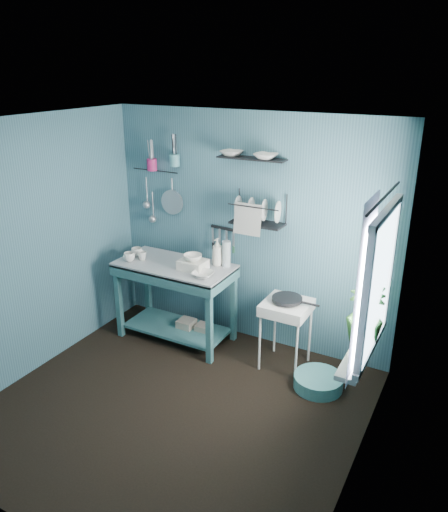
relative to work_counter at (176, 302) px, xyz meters
The scene contains 36 objects.
floor 1.34m from the work_counter, 57.55° to the right, with size 3.20×3.20×0.00m, color black.
ceiling 2.41m from the work_counter, 57.55° to the right, with size 3.20×3.20×0.00m, color silver.
wall_back 1.13m from the work_counter, 32.75° to the left, with size 3.20×3.20×0.00m, color #345C6B.
wall_front 2.77m from the work_counter, 75.22° to the right, with size 3.20×3.20×0.00m, color #345C6B.
wall_left 1.62m from the work_counter, 130.93° to the right, with size 3.00×3.00×0.00m, color #345C6B.
wall_right 2.64m from the work_counter, 25.06° to the right, with size 3.00×3.00×0.00m, color #345C6B.
work_counter is the anchor object (origin of this frame).
mug_left 0.71m from the work_counter, 161.57° to the right, with size 0.12×0.12×0.10m, color silver.
mug_mid 0.63m from the work_counter, behind, with size 0.10×0.10×0.09m, color silver.
mug_right 0.71m from the work_counter, behind, with size 0.12×0.12×0.10m, color silver.
wash_tub 0.56m from the work_counter, ahead, with size 0.28×0.22×0.10m, color beige.
tub_bowl 0.63m from the work_counter, ahead, with size 0.20×0.20×0.06m, color silver.
soap_bottle 0.76m from the work_counter, 25.46° to the left, with size 0.12×0.12×0.30m, color beige.
water_bottle 0.82m from the work_counter, 22.93° to the left, with size 0.09×0.09×0.28m, color #AAB9BE.
counter_bowl 0.67m from the work_counter, 18.43° to the right, with size 0.22×0.22×0.05m, color silver.
hotplate_stand 1.29m from the work_counter, ahead, with size 0.45×0.45×0.72m, color silver.
frying_pan 1.32m from the work_counter, ahead, with size 0.30×0.30×0.04m, color black.
knife_strip 0.98m from the work_counter, 46.42° to the left, with size 0.32×0.02×0.03m, color black.
dish_rack 1.41m from the work_counter, 20.15° to the left, with size 0.55×0.24×0.32m, color black.
upper_shelf 1.79m from the work_counter, 24.40° to the left, with size 0.70×0.18×0.01m, color black.
shelf_bowl_left 1.75m from the work_counter, 33.09° to the left, with size 0.22×0.22×0.05m, color silver.
shelf_bowl_right 1.88m from the work_counter, 20.63° to the left, with size 0.22×0.22×0.05m, color silver.
utensil_cup_magenta 1.54m from the work_counter, 144.24° to the left, with size 0.11×0.11×0.13m, color #AC1F5E.
utensil_cup_teal 1.55m from the work_counter, 117.97° to the left, with size 0.11×0.11×0.13m, color teal.
colander 1.12m from the work_counter, 124.21° to the left, with size 0.28×0.28×0.03m, color #A6A7AE.
ladle_outer 1.33m from the work_counter, 147.32° to the left, with size 0.01×0.01×0.30m, color #A6A7AE.
ladle_inner 1.16m from the work_counter, 143.75° to the left, with size 0.01×0.01×0.30m, color #A6A7AE.
hook_rail 1.49m from the work_counter, 140.48° to the left, with size 0.01×0.01×0.60m, color black.
window_glass 2.53m from the work_counter, 15.20° to the right, with size 1.10×1.10×0.00m, color white.
windowsill 2.29m from the work_counter, 15.77° to the right, with size 0.16×0.95×0.04m, color silver.
curtain 2.58m from the work_counter, 22.61° to the right, with size 1.35×1.35×0.00m, color white.
curtain_rod 2.80m from the work_counter, 15.50° to the right, with size 0.02×0.02×1.05m, color black.
potted_plant 2.32m from the work_counter, 14.01° to the right, with size 0.28×0.28×0.51m, color #2E692A.
storage_tin_large 0.36m from the work_counter, 26.57° to the left, with size 0.18×0.18×0.22m, color gray.
storage_tin_small 0.47m from the work_counter, 14.93° to the left, with size 0.15×0.15×0.20m, color gray.
floor_basin 1.77m from the work_counter, ahead, with size 0.47×0.47×0.13m, color teal.
Camera 1 is at (2.17, -3.06, 2.92)m, focal length 35.00 mm.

